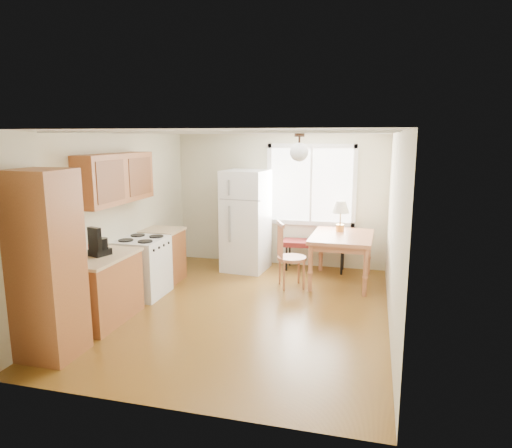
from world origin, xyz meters
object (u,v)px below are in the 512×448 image
(refrigerator, at_px, (246,221))
(chair, at_px, (286,250))
(dining_table, at_px, (342,241))
(bench, at_px, (315,244))

(refrigerator, distance_m, chair, 1.27)
(refrigerator, xyz_separation_m, chair, (0.91, -0.84, -0.30))
(refrigerator, relative_size, dining_table, 1.36)
(dining_table, distance_m, chair, 0.99)
(dining_table, xyz_separation_m, chair, (-0.86, -0.48, -0.10))
(dining_table, bearing_deg, chair, -149.25)
(bench, relative_size, chair, 1.12)
(refrigerator, height_order, dining_table, refrigerator)
(refrigerator, relative_size, bench, 1.52)
(refrigerator, relative_size, chair, 1.70)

